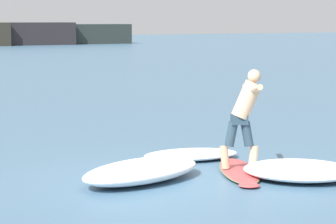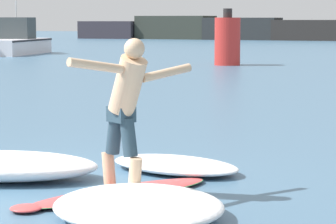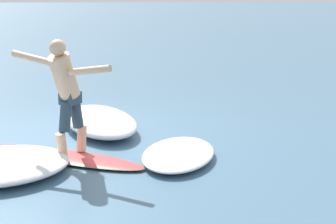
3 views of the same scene
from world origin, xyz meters
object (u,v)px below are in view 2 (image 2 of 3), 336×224
Objects in this scene: surfboard at (118,193)px; fishing_boat_near_jetty at (14,43)px; surfer at (126,102)px; channel_marker_buoy at (227,41)px.

fishing_boat_near_jetty is (-19.78, 28.66, 0.56)m from surfboard.
surfboard is 1.46× the size of surfer.
fishing_boat_near_jetty is (-19.88, 28.67, -0.41)m from surfer.
surfer is 34.89m from fishing_boat_near_jetty.
surfer is 0.23× the size of fishing_boat_near_jetty.
surfer is at bearing -55.27° from fishing_boat_near_jetty.
channel_marker_buoy is at bearing 105.21° from surfer.
fishing_boat_near_jetty reaches higher than surfer.
surfboard is 1.03× the size of channel_marker_buoy.
surfer is at bearing -3.57° from surfboard.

